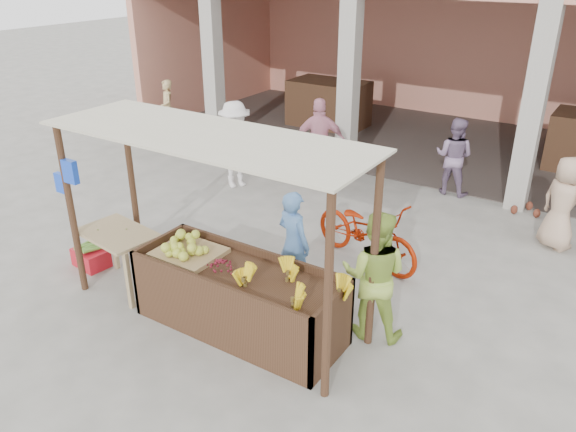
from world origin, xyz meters
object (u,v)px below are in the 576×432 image
Objects in this scene: side_table at (118,241)px; red_crate at (91,258)px; fruit_stall at (239,300)px; vendor_green at (374,272)px; motorcycle at (366,230)px; vendor_blue at (294,240)px.

red_crate is (-0.85, 0.15, -0.58)m from side_table.
fruit_stall is at bearing 6.79° from red_crate.
vendor_green is 0.87× the size of motorcycle.
motorcycle is (3.34, 2.33, 0.38)m from red_crate.
fruit_stall is at bearing 14.41° from vendor_green.
vendor_green is at bearing 17.68° from red_crate.
side_table reaches higher than fruit_stall.
vendor_green reaches higher than fruit_stall.
vendor_blue is at bearing -26.65° from vendor_green.
motorcycle reaches higher than red_crate.
vendor_blue is 0.80× the size of motorcycle.
vendor_blue is 1.41m from motorcycle.
vendor_green is (4.17, 0.76, 0.72)m from red_crate.
motorcycle is at bearing -93.11° from vendor_blue.
fruit_stall is 1.12m from vendor_blue.
vendor_green reaches higher than side_table.
side_table is at bearing -2.37° from red_crate.
vendor_blue is at bearing 83.82° from fruit_stall.
vendor_green is at bearing -175.94° from vendor_blue.
fruit_stall is at bearing 99.44° from vendor_blue.
vendor_blue is at bearing 176.86° from motorcycle.
vendor_blue is 0.93× the size of vendor_green.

